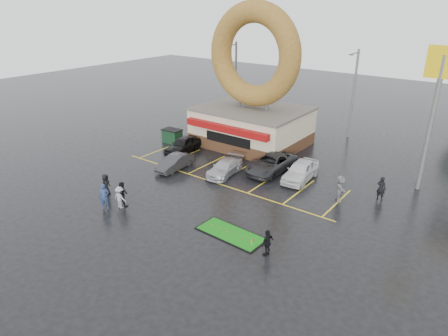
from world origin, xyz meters
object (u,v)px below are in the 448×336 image
Objects in this scene: shell_sign at (437,93)px; car_grey at (271,163)px; car_white at (301,171)px; car_black at (183,145)px; donut_shop at (252,100)px; car_silver at (225,167)px; car_dgrey at (175,162)px; person_cameraman at (267,243)px; putting_green at (231,234)px; dumpster at (172,136)px; streetlight_mid at (353,92)px; streetlight_left at (235,79)px; person_blue at (104,197)px.

car_grey is (-10.70, -4.00, -6.63)m from shell_sign.
car_black is at bearing 179.86° from car_white.
donut_shop reaches higher than car_silver.
car_dgrey is at bearing -62.63° from car_black.
car_silver is 11.68m from person_cameraman.
shell_sign is 2.38× the size of putting_green.
dumpster is at bearing 147.39° from car_black.
car_silver is (-13.48, -6.81, -6.77)m from shell_sign.
car_white is at bearing -153.38° from shell_sign.
streetlight_mid reaches higher than dumpster.
car_silver is (4.05, 1.69, -0.01)m from car_dgrey.
car_grey is 12.10m from person_cameraman.
putting_green is (15.38, -21.89, -4.75)m from streetlight_left.
car_silver is at bearing -72.06° from donut_shop.
donut_shop is 9.04m from car_silver.
putting_green is (12.20, -8.99, -0.70)m from car_black.
car_black is (-3.82, -5.95, -3.73)m from donut_shop.
shell_sign is 24.46m from streetlight_left.
shell_sign is 12.93m from streetlight_mid.
person_cameraman is 0.91× the size of dumpster.
person_blue is at bearing -163.81° from putting_green.
car_white is at bearing 22.54° from car_dgrey.
person_cameraman reaches higher than car_white.
person_cameraman is at bearing -48.71° from car_silver.
car_grey is 10.46m from putting_green.
putting_green is (-7.62, -13.97, -7.34)m from shell_sign.
donut_shop is 16.29m from shell_sign.
person_blue is at bearing -114.87° from car_silver.
streetlight_left reaches higher than car_black.
shell_sign reaches higher than streetlight_mid.
person_blue is at bearing -79.82° from car_black.
car_white is 2.80× the size of person_cameraman.
person_cameraman reaches higher than dumpster.
streetlight_mid is 19.83m from car_dgrey.
shell_sign is 2.31× the size of car_white.
streetlight_left is 19.59m from car_white.
shell_sign is at bearing 8.38° from car_black.
car_dgrey is (-8.53, -17.42, -4.16)m from streetlight_mid.
shell_sign is 1.97× the size of car_grey.
streetlight_left is at bearing 89.37° from dumpster.
car_silver is 2.33× the size of dumpster.
dumpster is (-22.63, -3.56, -6.73)m from shell_sign.
shell_sign is 23.88m from dumpster.
streetlight_left reaches higher than putting_green.
car_white reaches higher than car_grey.
streetlight_left is 2.38× the size of car_dgrey.
dumpster is (-17.94, 10.94, -0.17)m from person_cameraman.
streetlight_left is at bearing -175.91° from streetlight_mid.
streetlight_mid is 2.38× the size of car_dgrey.
streetlight_left reaches higher than car_grey.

